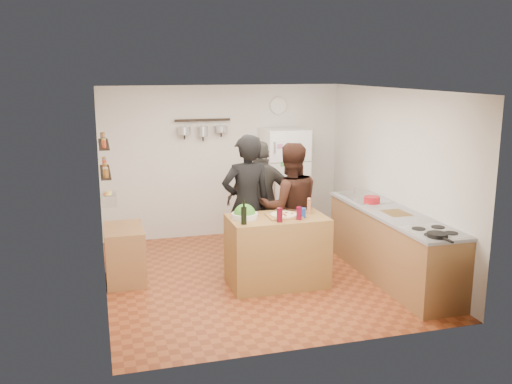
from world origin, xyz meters
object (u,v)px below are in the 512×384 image
object	(u,v)px
skillet	(437,235)
fridge	(284,183)
salad_bowl	(245,216)
salt_canister	(303,213)
counter_run	(392,246)
wall_clock	(278,106)
person_center	(290,207)
side_table	(125,254)
pepper_mill	(309,207)
red_bowl	(372,200)
prep_island	(277,251)
wine_bottle	(244,216)
person_back	(262,200)
person_left	(247,204)

from	to	relation	value
skillet	fridge	distance (m)	3.52
salad_bowl	salt_canister	world-z (taller)	salt_canister
counter_run	wall_clock	size ratio (longest dim) A/B	8.77
person_center	side_table	size ratio (longest dim) A/B	2.24
pepper_mill	person_center	distance (m)	0.47
red_bowl	side_table	size ratio (longest dim) A/B	0.28
fridge	side_table	bearing A→B (deg)	-152.08
prep_island	person_center	xyz separation A→B (m)	(0.34, 0.50, 0.44)
counter_run	side_table	size ratio (longest dim) A/B	3.29
salad_bowl	side_table	xyz separation A→B (m)	(-1.48, 0.62, -0.58)
wine_bottle	red_bowl	size ratio (longest dim) A/B	0.95
skillet	wall_clock	xyz separation A→B (m)	(-0.65, 3.79, 1.21)
wine_bottle	prep_island	bearing A→B (deg)	23.75
person_center	skillet	world-z (taller)	person_center
pepper_mill	side_table	size ratio (longest dim) A/B	0.21
wine_bottle	skillet	distance (m)	2.25
salad_bowl	person_back	xyz separation A→B (m)	(0.54, 1.04, -0.07)
wine_bottle	side_table	bearing A→B (deg)	147.40
wine_bottle	salad_bowl	bearing A→B (deg)	73.50
person_back	counter_run	world-z (taller)	person_back
fridge	wall_clock	xyz separation A→B (m)	(0.00, 0.33, 1.25)
side_table	prep_island	bearing A→B (deg)	-19.54
wine_bottle	red_bowl	distance (m)	2.07
side_table	person_left	bearing A→B (deg)	-3.83
skillet	wall_clock	size ratio (longest dim) A/B	0.78
prep_island	wine_bottle	xyz separation A→B (m)	(-0.50, -0.22, 0.56)
person_center	side_table	world-z (taller)	person_center
wine_bottle	wall_clock	size ratio (longest dim) A/B	0.71
skillet	red_bowl	bearing A→B (deg)	88.29
wine_bottle	pepper_mill	distance (m)	0.99
person_left	fridge	xyz separation A→B (m)	(1.05, 1.53, -0.06)
skillet	wall_clock	bearing A→B (deg)	99.74
fridge	side_table	xyz separation A→B (m)	(-2.69, -1.43, -0.54)
prep_island	fridge	size ratio (longest dim) A/B	0.69
wine_bottle	pepper_mill	xyz separation A→B (m)	(0.95, 0.27, -0.02)
wall_clock	wine_bottle	bearing A→B (deg)	-116.02
wall_clock	salt_canister	bearing A→B (deg)	-100.95
counter_run	prep_island	bearing A→B (deg)	172.56
salad_bowl	person_center	distance (m)	0.88
salad_bowl	red_bowl	size ratio (longest dim) A/B	1.49
salt_canister	counter_run	xyz separation A→B (m)	(1.24, -0.08, -0.52)
prep_island	salad_bowl	world-z (taller)	salad_bowl
wine_bottle	wall_clock	distance (m)	3.16
red_bowl	wall_clock	world-z (taller)	wall_clock
salad_bowl	fridge	xyz separation A→B (m)	(1.21, 2.05, -0.04)
salt_canister	fridge	size ratio (longest dim) A/B	0.07
wine_bottle	person_left	size ratio (longest dim) A/B	0.11
person_center	side_table	xyz separation A→B (m)	(-2.24, 0.18, -0.53)
person_left	counter_run	bearing A→B (deg)	151.52
wine_bottle	person_center	world-z (taller)	person_center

